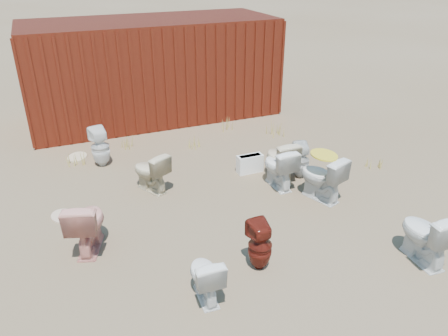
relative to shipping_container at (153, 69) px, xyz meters
name	(u,v)px	position (x,y,z in m)	size (l,w,h in m)	color
ground	(238,213)	(0.00, -5.20, -1.20)	(100.00, 100.00, 0.00)	brown
shipping_container	(153,69)	(0.00, 0.00, 0.00)	(6.00, 2.40, 2.40)	#4F100D
toilet_front_a	(205,276)	(-1.17, -6.81, -0.88)	(0.36, 0.64, 0.65)	white
toilet_front_pink	(87,224)	(-2.35, -5.23, -0.79)	(0.46, 0.81, 0.82)	#DD8E80
toilet_front_c	(279,167)	(1.05, -4.64, -0.81)	(0.43, 0.75, 0.77)	white
toilet_front_maroon	(260,245)	(-0.30, -6.55, -0.84)	(0.32, 0.33, 0.71)	#5B180F
toilet_front_e	(426,235)	(1.84, -7.27, -0.79)	(0.46, 0.80, 0.82)	white
toilet_back_a	(100,147)	(-1.77, -2.51, -0.80)	(0.36, 0.36, 0.79)	white
toilet_back_beige_left	(150,172)	(-1.11, -3.89, -0.83)	(0.41, 0.72, 0.73)	beige
toilet_back_beige_right	(280,159)	(1.22, -4.40, -0.80)	(0.44, 0.78, 0.80)	beige
toilet_back_yellowlid	(321,177)	(1.50, -5.31, -0.79)	(0.46, 0.80, 0.82)	silver
toilet_back_e	(301,160)	(1.61, -4.48, -0.86)	(0.31, 0.32, 0.69)	silver
yellow_lid	(324,155)	(1.50, -5.31, -0.37)	(0.41, 0.52, 0.03)	yellow
loose_tank	(250,164)	(0.82, -3.93, -1.02)	(0.50, 0.20, 0.35)	white
loose_lid_near	(77,157)	(-2.20, -1.94, -1.19)	(0.38, 0.49, 0.02)	beige
loose_lid_far	(63,216)	(-2.65, -4.21, -1.19)	(0.36, 0.47, 0.02)	beige
weed_clump_a	(75,156)	(-2.25, -2.24, -1.03)	(0.36, 0.36, 0.33)	#A89343
weed_clump_b	(196,142)	(0.25, -2.46, -1.06)	(0.32, 0.32, 0.28)	#A89343
weed_clump_c	(276,128)	(2.19, -2.47, -1.02)	(0.36, 0.36, 0.36)	#A89343
weed_clump_d	(127,143)	(-1.16, -1.93, -1.06)	(0.30, 0.30, 0.27)	#A89343
weed_clump_e	(225,124)	(1.24, -1.70, -1.05)	(0.34, 0.34, 0.30)	#A89343
weed_clump_f	(376,164)	(3.17, -4.75, -1.10)	(0.28, 0.28, 0.21)	#A89343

